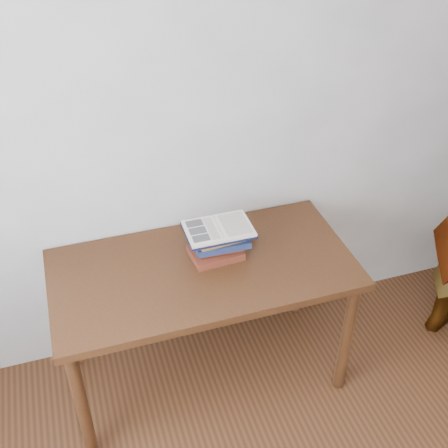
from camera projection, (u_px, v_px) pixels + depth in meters
name	position (u px, v px, depth m)	size (l,w,h in m)	color
room_shell	(392.00, 370.00, 1.09)	(3.54, 3.54, 2.62)	silver
desk	(203.00, 282.00, 2.70)	(1.43, 0.72, 0.77)	#402410
book_stack	(218.00, 243.00, 2.68)	(0.28, 0.21, 0.13)	#5A2416
open_book	(219.00, 229.00, 2.65)	(0.32, 0.22, 0.03)	black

